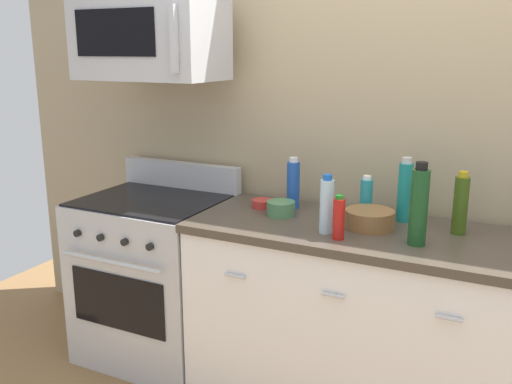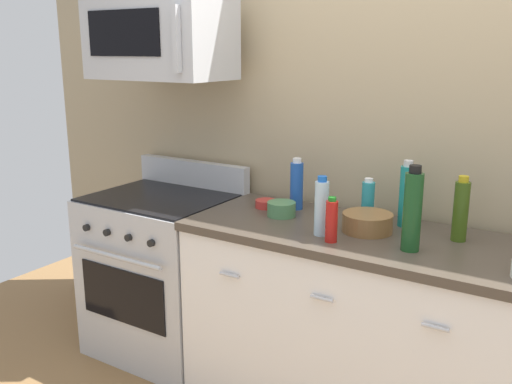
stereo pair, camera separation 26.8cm
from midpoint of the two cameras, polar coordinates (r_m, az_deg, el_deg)
back_wall at (r=2.80m, az=20.72°, el=6.07°), size 5.08×0.10×2.70m
counter_unit at (r=2.69m, az=17.11°, el=-14.05°), size 1.99×0.66×0.92m
range_oven at (r=3.26m, az=-6.96°, el=-8.14°), size 0.76×0.69×1.07m
microwave at (r=3.05m, az=-7.16°, el=15.01°), size 0.74×0.44×0.40m
bottle_wine_green at (r=2.35m, az=18.74°, el=-1.84°), size 0.07×0.07×0.35m
bottle_olive_oil at (r=2.54m, az=22.90°, el=-1.76°), size 0.06×0.06×0.28m
bottle_sparkling_teal at (r=2.66m, az=17.80°, el=-0.35°), size 0.07×0.07×0.30m
bottle_water_clear at (r=2.45m, az=9.77°, el=-1.58°), size 0.06×0.06×0.26m
bottle_hot_sauce_red at (r=2.38m, az=10.87°, el=-2.91°), size 0.05×0.05×0.19m
bottle_dish_soap at (r=2.72m, az=14.05°, el=-0.87°), size 0.06×0.06×0.20m
bottle_soda_blue at (r=2.83m, az=6.84°, el=0.67°), size 0.07×0.07×0.26m
bowl_green_glaze at (r=2.73m, az=5.41°, el=-1.73°), size 0.14×0.14×0.07m
bowl_red_small at (r=2.87m, az=3.67°, el=-1.20°), size 0.11×0.11×0.04m
bowl_wooden_salad at (r=2.56m, az=14.18°, el=-3.00°), size 0.22×0.22×0.08m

